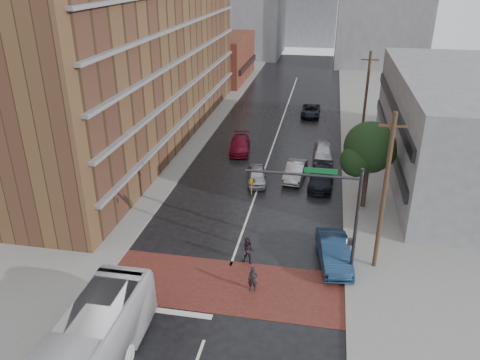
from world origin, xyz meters
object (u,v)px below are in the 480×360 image
(pedestrian_b, at_px, (248,251))
(car_parked_mid, at_px, (321,178))
(car_parked_far, at_px, (323,152))
(car_travel_b, at_px, (295,171))
(car_travel_c, at_px, (240,145))
(car_travel_a, at_px, (257,175))
(pedestrian_a, at_px, (253,279))
(car_parked_near, at_px, (334,252))
(suv_travel, at_px, (311,111))

(pedestrian_b, relative_size, car_parked_mid, 0.36)
(car_parked_mid, bearing_deg, car_parked_far, 92.59)
(car_travel_b, relative_size, car_travel_c, 0.92)
(car_travel_a, relative_size, car_parked_far, 0.83)
(pedestrian_a, relative_size, car_travel_c, 0.32)
(pedestrian_a, xyz_separation_m, car_parked_near, (4.54, 3.64, 0.04))
(pedestrian_b, relative_size, car_travel_a, 0.46)
(car_parked_mid, bearing_deg, pedestrian_b, -105.93)
(car_travel_a, xyz_separation_m, car_travel_b, (3.20, 1.45, 0.06))
(pedestrian_a, distance_m, car_travel_c, 22.35)
(pedestrian_a, bearing_deg, suv_travel, 84.67)
(car_parked_near, bearing_deg, pedestrian_a, -150.31)
(pedestrian_b, xyz_separation_m, car_travel_c, (-4.13, 19.18, -0.20))
(pedestrian_a, bearing_deg, car_parked_far, 77.85)
(car_travel_a, bearing_deg, car_parked_mid, -5.50)
(car_travel_a, height_order, car_travel_c, car_travel_c)
(car_parked_mid, bearing_deg, car_travel_b, 158.22)
(car_parked_near, bearing_deg, car_travel_c, 108.37)
(car_travel_b, xyz_separation_m, car_parked_mid, (2.29, -1.04, -0.01))
(suv_travel, bearing_deg, pedestrian_b, -93.50)
(car_parked_far, bearing_deg, car_parked_mid, -91.28)
(pedestrian_b, distance_m, car_travel_c, 19.62)
(car_travel_a, height_order, car_parked_near, car_parked_near)
(car_travel_c, bearing_deg, suv_travel, 58.04)
(car_travel_b, relative_size, car_parked_mid, 0.89)
(car_parked_near, bearing_deg, car_parked_far, 84.64)
(suv_travel, bearing_deg, car_travel_c, -114.60)
(car_parked_near, bearing_deg, car_travel_b, 96.16)
(pedestrian_a, relative_size, car_parked_mid, 0.31)
(car_travel_c, xyz_separation_m, car_parked_near, (9.41, -18.18, 0.12))
(car_parked_far, bearing_deg, car_travel_c, 172.77)
(pedestrian_a, xyz_separation_m, car_travel_a, (-2.04, 14.70, -0.11))
(car_travel_a, xyz_separation_m, suv_travel, (3.59, 20.82, 0.00))
(car_parked_mid, bearing_deg, car_travel_a, -173.15)
(car_travel_b, distance_m, car_travel_c, 8.27)
(car_travel_b, distance_m, car_parked_mid, 2.51)
(car_travel_b, relative_size, car_parked_near, 0.89)
(pedestrian_a, relative_size, car_parked_near, 0.31)
(car_travel_b, distance_m, car_parked_near, 12.96)
(suv_travel, bearing_deg, pedestrian_a, -92.01)
(pedestrian_b, xyz_separation_m, car_travel_b, (1.89, 13.51, -0.17))
(pedestrian_a, xyz_separation_m, suv_travel, (1.55, 35.52, -0.11))
(car_travel_b, xyz_separation_m, car_parked_near, (3.39, -12.51, 0.09))
(pedestrian_a, xyz_separation_m, pedestrian_b, (-0.74, 2.64, 0.12))
(car_parked_near, bearing_deg, suv_travel, 86.37)
(car_travel_b, bearing_deg, car_travel_c, 142.31)
(car_travel_a, relative_size, car_parked_near, 0.79)
(pedestrian_b, bearing_deg, car_parked_far, 88.02)
(car_travel_a, distance_m, car_parked_mid, 5.50)
(pedestrian_b, bearing_deg, pedestrian_a, -63.48)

